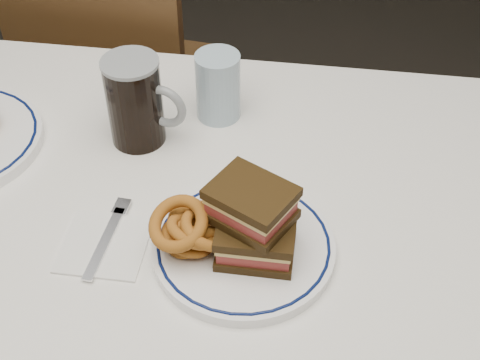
# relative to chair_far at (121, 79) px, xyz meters

# --- Properties ---
(dining_table) EXTENTS (1.27, 0.87, 0.75)m
(dining_table) POSITION_rel_chair_far_xyz_m (0.23, -0.66, 0.14)
(dining_table) COLOR white
(dining_table) RESTS_ON floor
(chair_far) EXTENTS (0.47, 0.47, 0.93)m
(chair_far) POSITION_rel_chair_far_xyz_m (0.00, 0.00, 0.00)
(chair_far) COLOR #422515
(chair_far) RESTS_ON floor
(main_plate) EXTENTS (0.26, 0.26, 0.02)m
(main_plate) POSITION_rel_chair_far_xyz_m (0.42, -0.73, 0.26)
(main_plate) COLOR white
(main_plate) RESTS_ON dining_table
(reuben_sandwich) EXTENTS (0.14, 0.13, 0.11)m
(reuben_sandwich) POSITION_rel_chair_far_xyz_m (0.43, -0.74, 0.32)
(reuben_sandwich) COLOR black
(reuben_sandwich) RESTS_ON main_plate
(onion_rings_main) EXTENTS (0.13, 0.12, 0.10)m
(onion_rings_main) POSITION_rel_chair_far_xyz_m (0.35, -0.74, 0.30)
(onion_rings_main) COLOR brown
(onion_rings_main) RESTS_ON main_plate
(ketchup_ramekin) EXTENTS (0.06, 0.06, 0.03)m
(ketchup_ramekin) POSITION_rel_chair_far_xyz_m (0.40, -0.65, 0.28)
(ketchup_ramekin) COLOR silver
(ketchup_ramekin) RESTS_ON main_plate
(beer_mug) EXTENTS (0.14, 0.09, 0.16)m
(beer_mug) POSITION_rel_chair_far_xyz_m (0.21, -0.50, 0.33)
(beer_mug) COLOR black
(beer_mug) RESTS_ON dining_table
(water_glass) EXTENTS (0.08, 0.08, 0.12)m
(water_glass) POSITION_rel_chair_far_xyz_m (0.33, -0.42, 0.31)
(water_glass) COLOR #99B2C5
(water_glass) RESTS_ON dining_table
(napkin_fork) EXTENTS (0.12, 0.16, 0.01)m
(napkin_fork) POSITION_rel_chair_far_xyz_m (0.21, -0.74, 0.25)
(napkin_fork) COLOR white
(napkin_fork) RESTS_ON dining_table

